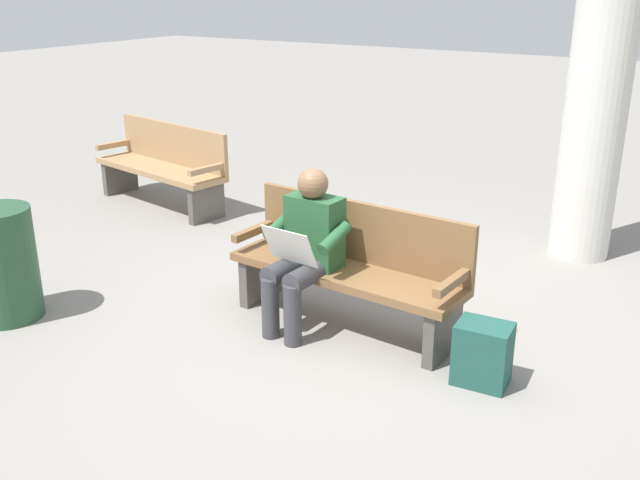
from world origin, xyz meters
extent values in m
plane|color=gray|center=(0.00, 0.00, 0.00)|extent=(40.00, 40.00, 0.00)
cube|color=brown|center=(0.00, 0.00, 0.42)|extent=(1.83, 0.60, 0.06)
cube|color=brown|center=(-0.01, -0.21, 0.68)|extent=(1.80, 0.17, 0.45)
cube|color=brown|center=(-0.85, 0.06, 0.57)|extent=(0.09, 0.48, 0.06)
cube|color=brown|center=(0.85, -0.06, 0.57)|extent=(0.09, 0.48, 0.06)
cube|color=#4C4742|center=(-0.80, 0.06, 0.20)|extent=(0.11, 0.44, 0.39)
cube|color=#4C4742|center=(0.80, -0.06, 0.20)|extent=(0.11, 0.44, 0.39)
cube|color=#23512D|center=(0.23, 0.03, 0.71)|extent=(0.41, 0.25, 0.52)
sphere|color=brown|center=(0.24, 0.05, 1.07)|extent=(0.22, 0.22, 0.22)
cylinder|color=#38383D|center=(0.15, 0.25, 0.47)|extent=(0.18, 0.43, 0.15)
cylinder|color=#38383D|center=(0.35, 0.24, 0.47)|extent=(0.18, 0.43, 0.15)
cylinder|color=#38383D|center=(0.16, 0.44, 0.23)|extent=(0.13, 0.13, 0.45)
cylinder|color=#38383D|center=(0.36, 0.42, 0.23)|extent=(0.13, 0.13, 0.45)
cylinder|color=#23512D|center=(0.00, 0.15, 0.74)|extent=(0.11, 0.32, 0.18)
cylinder|color=#23512D|center=(0.48, 0.12, 0.74)|extent=(0.11, 0.32, 0.18)
cube|color=silver|center=(0.26, 0.33, 0.68)|extent=(0.41, 0.16, 0.27)
cube|color=#1E4C42|center=(-1.14, 0.23, 0.20)|extent=(0.36, 0.28, 0.41)
cube|color=#23574C|center=(-1.13, 0.08, 0.14)|extent=(0.24, 0.06, 0.18)
cube|color=#9E7A51|center=(3.24, -1.48, 0.42)|extent=(1.86, 0.79, 0.06)
cube|color=#9E7A51|center=(3.20, -1.69, 0.68)|extent=(1.78, 0.37, 0.45)
cube|color=#9E7A51|center=(2.40, -1.33, 0.57)|extent=(0.14, 0.48, 0.06)
cube|color=#9E7A51|center=(4.07, -1.63, 0.57)|extent=(0.14, 0.48, 0.06)
cube|color=#4C4742|center=(2.45, -1.34, 0.20)|extent=(0.15, 0.44, 0.39)
cube|color=#4C4742|center=(4.02, -1.62, 0.20)|extent=(0.15, 0.44, 0.39)
cylinder|color=beige|center=(-1.12, -2.42, 1.78)|extent=(0.54, 0.54, 3.55)
cylinder|color=#23472D|center=(2.24, 1.21, 0.43)|extent=(0.50, 0.50, 0.86)
camera|label=1|loc=(-2.36, 4.15, 2.44)|focal=40.23mm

